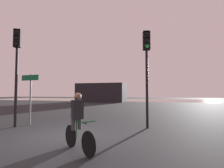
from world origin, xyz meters
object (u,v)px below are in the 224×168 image
at_px(distant_building, 101,93).
at_px(traffic_light_near_right, 147,60).
at_px(traffic_light_near_left, 17,59).
at_px(cyclist, 78,121).
at_px(direction_sign_post, 30,91).

height_order(distant_building, traffic_light_near_right, traffic_light_near_right).
distance_m(traffic_light_near_left, cyclist, 5.66).
bearing_deg(direction_sign_post, traffic_light_near_left, 73.87).
xyz_separation_m(distant_building, cyclist, (8.55, -26.05, -0.88)).
xyz_separation_m(direction_sign_post, cyclist, (4.27, -3.03, -0.88)).
xyz_separation_m(traffic_light_near_right, cyclist, (-1.61, -3.78, -2.33)).
bearing_deg(traffic_light_near_left, distant_building, -107.29).
distance_m(traffic_light_near_right, cyclist, 4.72).
height_order(direction_sign_post, cyclist, direction_sign_post).
bearing_deg(distant_building, traffic_light_near_right, -65.47).
height_order(traffic_light_near_left, traffic_light_near_right, traffic_light_near_left).
bearing_deg(direction_sign_post, cyclist, 148.63).
height_order(distant_building, traffic_light_near_left, traffic_light_near_left).
relative_size(traffic_light_near_right, cyclist, 2.80).
distance_m(distant_building, traffic_light_near_left, 24.09).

